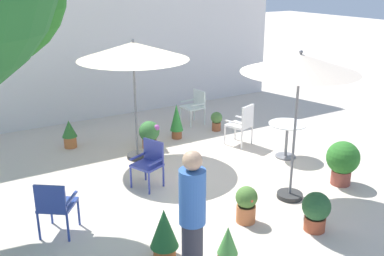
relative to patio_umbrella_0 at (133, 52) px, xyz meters
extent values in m
plane|color=beige|center=(0.66, -1.44, -2.23)|extent=(60.00, 60.00, 0.00)
cube|color=silver|center=(0.66, 3.20, 0.16)|extent=(10.36, 0.30, 4.77)
cylinder|color=#2D2D2D|center=(0.00, 0.00, -2.19)|extent=(0.44, 0.44, 0.08)
cylinder|color=slate|center=(0.00, 0.00, -1.02)|extent=(0.04, 0.04, 2.42)
cone|color=beige|center=(0.00, 0.00, 0.02)|extent=(2.20, 2.20, 0.34)
sphere|color=slate|center=(0.00, 0.00, 0.22)|extent=(0.06, 0.06, 0.06)
cylinder|color=#2D2D2D|center=(1.52, -2.98, -2.19)|extent=(0.44, 0.44, 0.08)
cylinder|color=slate|center=(1.52, -2.98, -0.98)|extent=(0.04, 0.04, 2.49)
cone|color=beige|center=(1.52, -2.98, 0.11)|extent=(1.87, 1.87, 0.29)
sphere|color=slate|center=(1.52, -2.98, 0.29)|extent=(0.06, 0.06, 0.06)
cylinder|color=white|center=(2.70, -1.57, -1.49)|extent=(0.78, 0.78, 0.02)
cylinder|color=slate|center=(2.70, -1.57, -1.87)|extent=(0.06, 0.06, 0.72)
cylinder|color=slate|center=(2.70, -1.57, -2.21)|extent=(0.43, 0.43, 0.03)
cube|color=white|center=(2.29, -0.45, -1.78)|extent=(0.59, 0.61, 0.04)
cube|color=white|center=(2.37, -0.66, -1.52)|extent=(0.42, 0.18, 0.48)
cube|color=white|center=(2.49, -0.38, -1.66)|extent=(0.19, 0.43, 0.03)
cube|color=white|center=(2.10, -0.52, -1.66)|extent=(0.19, 0.43, 0.03)
cylinder|color=white|center=(2.41, -0.16, -2.01)|extent=(0.04, 0.04, 0.43)
cylinder|color=white|center=(2.02, -0.30, -2.01)|extent=(0.04, 0.04, 0.43)
cylinder|color=white|center=(2.56, -0.59, -2.01)|extent=(0.04, 0.04, 0.43)
cylinder|color=white|center=(2.17, -0.73, -2.01)|extent=(0.04, 0.04, 0.43)
cube|color=white|center=(2.15, 1.33, -1.78)|extent=(0.51, 0.53, 0.04)
cube|color=white|center=(2.37, 1.35, -1.56)|extent=(0.08, 0.47, 0.39)
cube|color=white|center=(2.14, 1.56, -1.66)|extent=(0.43, 0.07, 0.03)
cube|color=white|center=(2.17, 1.11, -1.66)|extent=(0.43, 0.07, 0.03)
cylinder|color=white|center=(1.92, 1.55, -2.01)|extent=(0.04, 0.04, 0.43)
cylinder|color=white|center=(1.96, 1.09, -2.01)|extent=(0.04, 0.04, 0.43)
cylinder|color=white|center=(2.35, 1.58, -2.01)|extent=(0.04, 0.04, 0.43)
cylinder|color=white|center=(2.39, 1.12, -2.01)|extent=(0.04, 0.04, 0.43)
cube|color=#36419E|center=(-0.41, -1.34, -1.80)|extent=(0.57, 0.60, 0.04)
cube|color=#36419E|center=(-0.23, -1.27, -1.58)|extent=(0.21, 0.43, 0.40)
cube|color=#36419E|center=(-0.49, -1.14, -1.68)|extent=(0.37, 0.18, 0.03)
cube|color=#36419E|center=(-0.33, -1.54, -1.68)|extent=(0.37, 0.18, 0.03)
cylinder|color=#36419E|center=(-0.67, -1.22, -2.03)|extent=(0.04, 0.04, 0.41)
cylinder|color=#36419E|center=(-0.51, -1.62, -2.03)|extent=(0.04, 0.04, 0.41)
cylinder|color=#36419E|center=(-0.32, -1.07, -2.03)|extent=(0.04, 0.04, 0.41)
cylinder|color=#36419E|center=(-0.15, -1.47, -2.03)|extent=(0.04, 0.04, 0.41)
cube|color=#2A408F|center=(-2.18, -2.03, -1.77)|extent=(0.67, 0.67, 0.04)
cube|color=#2A408F|center=(-2.31, -2.21, -1.55)|extent=(0.38, 0.30, 0.40)
cube|color=#2A408F|center=(-2.01, -2.16, -1.65)|extent=(0.29, 0.38, 0.03)
cube|color=#2A408F|center=(-2.35, -1.90, -1.65)|extent=(0.29, 0.38, 0.03)
cylinder|color=#2A408F|center=(-1.87, -1.98, -2.01)|extent=(0.04, 0.04, 0.43)
cylinder|color=#2A408F|center=(-2.22, -1.72, -2.01)|extent=(0.04, 0.04, 0.43)
cylinder|color=#2A408F|center=(-2.14, -2.34, -2.01)|extent=(0.04, 0.04, 0.43)
cylinder|color=#2A408F|center=(-2.49, -2.08, -2.01)|extent=(0.04, 0.04, 0.43)
cylinder|color=#C9743C|center=(0.47, 0.39, -2.13)|extent=(0.32, 0.32, 0.19)
cylinder|color=#382819|center=(0.47, 0.39, -2.05)|extent=(0.28, 0.28, 0.02)
sphere|color=#387438|center=(0.47, 0.39, -1.84)|extent=(0.46, 0.46, 0.46)
sphere|color=#B14EAB|center=(0.37, 0.30, -1.90)|extent=(0.13, 0.13, 0.13)
sphere|color=#B14EAB|center=(0.54, 0.26, -1.76)|extent=(0.09, 0.09, 0.09)
sphere|color=#B14EAB|center=(0.58, 0.24, -1.73)|extent=(0.13, 0.13, 0.13)
sphere|color=#B14EAB|center=(0.60, 0.35, -1.85)|extent=(0.12, 0.12, 0.12)
cylinder|color=#C56B3E|center=(0.38, -3.22, -2.09)|extent=(0.30, 0.30, 0.28)
cylinder|color=#382819|center=(0.38, -3.22, -1.96)|extent=(0.27, 0.27, 0.02)
sphere|color=#4B7631|center=(0.38, -3.22, -1.80)|extent=(0.34, 0.34, 0.34)
sphere|color=#EC4A32|center=(0.38, -3.12, -1.74)|extent=(0.08, 0.08, 0.08)
sphere|color=#EC4A32|center=(0.36, -3.35, -1.80)|extent=(0.08, 0.08, 0.08)
sphere|color=#EC4A32|center=(0.48, -3.19, -1.80)|extent=(0.08, 0.08, 0.08)
cylinder|color=#98483A|center=(2.69, -3.06, -2.09)|extent=(0.35, 0.35, 0.27)
cylinder|color=#382819|center=(2.69, -3.06, -1.97)|extent=(0.31, 0.31, 0.02)
sphere|color=#2B7026|center=(2.69, -3.06, -1.70)|extent=(0.60, 0.60, 0.60)
cylinder|color=#382819|center=(-0.56, -4.05, -1.99)|extent=(0.23, 0.23, 0.02)
cone|color=#4F9A45|center=(-0.56, -4.05, -1.79)|extent=(0.27, 0.27, 0.38)
cylinder|color=brown|center=(2.39, 0.59, -2.12)|extent=(0.22, 0.22, 0.21)
cylinder|color=#382819|center=(2.39, 0.59, -2.03)|extent=(0.19, 0.19, 0.02)
sphere|color=#487337|center=(2.39, 0.59, -1.90)|extent=(0.29, 0.29, 0.29)
sphere|color=gold|center=(2.33, 0.65, -1.89)|extent=(0.06, 0.06, 0.06)
sphere|color=gold|center=(2.47, 0.62, -1.86)|extent=(0.06, 0.06, 0.06)
sphere|color=gold|center=(2.42, 0.51, -1.88)|extent=(0.05, 0.05, 0.05)
cylinder|color=#A3492E|center=(1.12, -3.95, -2.12)|extent=(0.32, 0.32, 0.22)
cylinder|color=#382819|center=(1.12, -3.95, -2.02)|extent=(0.28, 0.28, 0.02)
sphere|color=#26542D|center=(1.12, -3.95, -1.83)|extent=(0.43, 0.43, 0.43)
cylinder|color=#A55A2A|center=(-1.14, -3.40, -2.14)|extent=(0.31, 0.31, 0.18)
cylinder|color=#382819|center=(-1.14, -3.40, -2.06)|extent=(0.27, 0.27, 0.02)
cone|color=#23602D|center=(-1.14, -3.40, -1.77)|extent=(0.39, 0.39, 0.56)
cylinder|color=#99512F|center=(1.29, 0.62, -2.13)|extent=(0.24, 0.24, 0.20)
cylinder|color=#382819|center=(1.29, 0.62, -2.04)|extent=(0.21, 0.21, 0.02)
cone|color=#2F8334|center=(1.29, 0.62, -1.72)|extent=(0.31, 0.31, 0.63)
cylinder|color=#C56C38|center=(-1.03, 1.33, -2.10)|extent=(0.28, 0.28, 0.25)
cylinder|color=#382819|center=(-1.03, 1.33, -1.99)|extent=(0.24, 0.24, 0.02)
cone|color=#347330|center=(-1.03, 1.33, -1.79)|extent=(0.33, 0.33, 0.38)
cylinder|color=#33333D|center=(-1.09, -4.05, -1.80)|extent=(0.26, 0.26, 0.86)
cylinder|color=#3564B3|center=(-1.09, -4.05, -1.02)|extent=(0.44, 0.44, 0.68)
sphere|color=tan|center=(-1.09, -4.05, -0.56)|extent=(0.23, 0.23, 0.23)
camera|label=1|loc=(-3.48, -8.03, 1.42)|focal=41.74mm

